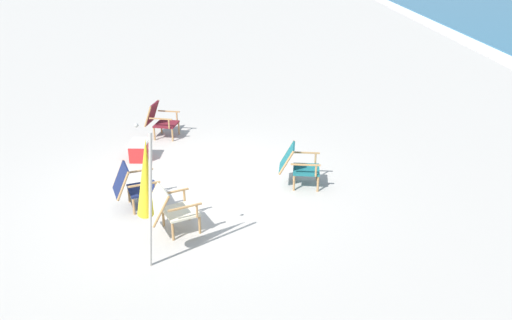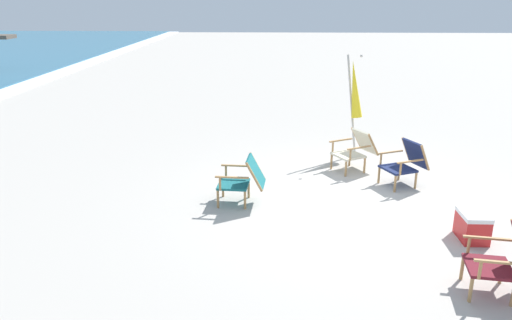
{
  "view_description": "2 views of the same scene",
  "coord_description": "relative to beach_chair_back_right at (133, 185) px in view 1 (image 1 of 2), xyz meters",
  "views": [
    {
      "loc": [
        8.26,
        1.17,
        4.12
      ],
      "look_at": [
        0.35,
        1.03,
        0.7
      ],
      "focal_mm": 35.0,
      "sensor_mm": 36.0,
      "label": 1
    },
    {
      "loc": [
        -7.58,
        1.34,
        3.2
      ],
      "look_at": [
        0.3,
        1.6,
        0.6
      ],
      "focal_mm": 35.0,
      "sensor_mm": 36.0,
      "label": 2
    }
  ],
  "objects": [
    {
      "name": "beach_chair_mid_center",
      "position": [
        -3.42,
        -0.22,
        0.0
      ],
      "size": [
        0.67,
        0.76,
        0.81
      ],
      "color": "maroon",
      "rests_on": "ground"
    },
    {
      "name": "ground_plane",
      "position": [
        -0.81,
        1.02,
        -0.43
      ],
      "size": [
        80.0,
        80.0,
        0.0
      ],
      "primitive_type": "plane",
      "color": "#B2AAA0"
    },
    {
      "name": "cooler_box",
      "position": [
        -2.09,
        -0.4,
        -0.23
      ],
      "size": [
        0.49,
        0.35,
        0.4
      ],
      "color": "red",
      "rests_on": "ground"
    },
    {
      "name": "beach_chair_front_right",
      "position": [
        -0.93,
        2.81,
        -0.0
      ],
      "size": [
        0.63,
        0.79,
        0.79
      ],
      "color": "#196066",
      "rests_on": "ground"
    },
    {
      "name": "umbrella_furled_yellow",
      "position": [
        1.74,
        0.69,
        0.95
      ],
      "size": [
        0.44,
        0.43,
        2.1
      ],
      "color": "#B7B2A8",
      "rests_on": "ground"
    },
    {
      "name": "beach_chair_back_left",
      "position": [
        0.78,
        0.75,
        -0.01
      ],
      "size": [
        0.87,
        0.95,
        0.78
      ],
      "color": "beige",
      "rests_on": "ground"
    },
    {
      "name": "beach_chair_back_right",
      "position": [
        0.0,
        0.0,
        0.0
      ],
      "size": [
        0.81,
        0.89,
        0.8
      ],
      "color": "#19234C",
      "rests_on": "ground"
    }
  ]
}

